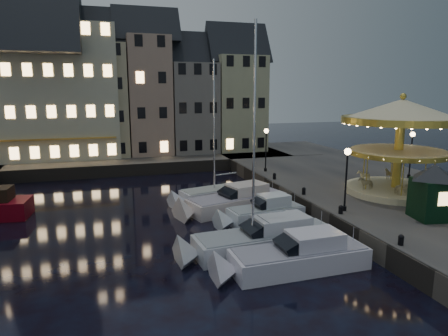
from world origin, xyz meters
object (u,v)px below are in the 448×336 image
object	(u,v)px
ticket_kiosk	(434,182)
motorboat_c	(260,240)
streetlamp_d	(411,148)
bollard_a	(401,239)
streetlamp_b	(347,170)
motorboat_e	(233,202)
streetlamp_c	(266,144)
motorboat_f	(216,195)
bollard_c	(304,191)
motorboat_d	(260,215)
carousel	(401,128)
bollard_b	(341,209)
motorboat_b	(292,259)
bollard_d	(274,176)

from	to	relation	value
ticket_kiosk	motorboat_c	bearing A→B (deg)	173.98
streetlamp_d	bollard_a	size ratio (longest dim) A/B	7.32
streetlamp_b	motorboat_e	bearing A→B (deg)	133.19
streetlamp_c	motorboat_f	size ratio (longest dim) A/B	0.39
motorboat_e	bollard_c	bearing A→B (deg)	-17.66
streetlamp_d	motorboat_d	world-z (taller)	streetlamp_d
motorboat_e	motorboat_f	bearing A→B (deg)	101.30
streetlamp_b	motorboat_c	size ratio (longest dim) A/B	0.33
streetlamp_d	ticket_kiosk	bearing A→B (deg)	-125.56
motorboat_c	motorboat_f	world-z (taller)	motorboat_c
carousel	motorboat_e	bearing A→B (deg)	165.06
streetlamp_b	streetlamp_c	bearing A→B (deg)	90.00
carousel	streetlamp_b	bearing A→B (deg)	-155.74
bollard_b	motorboat_e	size ratio (longest dim) A/B	0.06
motorboat_f	streetlamp_c	bearing A→B (deg)	35.59
motorboat_b	motorboat_c	world-z (taller)	motorboat_c
bollard_b	ticket_kiosk	xyz separation A→B (m)	(4.76, -2.49, 2.00)
streetlamp_b	motorboat_c	xyz separation A→B (m)	(-6.73, -1.84, -3.34)
motorboat_c	motorboat_e	distance (m)	8.05
streetlamp_d	bollard_d	distance (m)	12.51
streetlamp_d	motorboat_f	xyz separation A→B (m)	(-17.63, 1.97, -3.49)
bollard_d	carousel	xyz separation A→B (m)	(7.02, -7.11, 4.70)
streetlamp_d	carousel	world-z (taller)	carousel
streetlamp_d	motorboat_e	distance (m)	17.42
streetlamp_c	carousel	xyz separation A→B (m)	(6.42, -10.61, 2.29)
bollard_c	bollard_b	bearing A→B (deg)	-90.00
streetlamp_b	ticket_kiosk	distance (m)	5.14
bollard_d	ticket_kiosk	world-z (taller)	ticket_kiosk
streetlamp_b	ticket_kiosk	bearing A→B (deg)	-35.74
motorboat_f	bollard_a	bearing A→B (deg)	-69.04
streetlamp_b	motorboat_c	distance (m)	7.74
motorboat_e	ticket_kiosk	world-z (taller)	ticket_kiosk
streetlamp_c	bollard_b	size ratio (longest dim) A/B	7.32
streetlamp_b	carousel	xyz separation A→B (m)	(6.42, 2.89, 2.29)
streetlamp_d	bollard_c	world-z (taller)	streetlamp_d
streetlamp_d	motorboat_b	world-z (taller)	streetlamp_d
streetlamp_b	bollard_c	size ratio (longest dim) A/B	7.32
streetlamp_b	bollard_a	xyz separation A→B (m)	(-0.60, -6.00, -2.41)
bollard_c	bollard_d	world-z (taller)	same
streetlamp_c	streetlamp_d	size ratio (longest dim) A/B	1.00
streetlamp_c	bollard_a	bearing A→B (deg)	-91.76
motorboat_f	ticket_kiosk	bearing A→B (deg)	-48.74
bollard_c	motorboat_f	bearing A→B (deg)	142.07
streetlamp_b	motorboat_d	xyz separation A→B (m)	(-4.85, 2.73, -3.38)
streetlamp_d	carousel	bearing A→B (deg)	-139.92
motorboat_c	ticket_kiosk	bearing A→B (deg)	-6.02
bollard_a	motorboat_f	size ratio (longest dim) A/B	0.05
bollard_b	bollard_a	bearing A→B (deg)	-90.00
motorboat_e	ticket_kiosk	size ratio (longest dim) A/B	2.30
bollard_c	ticket_kiosk	size ratio (longest dim) A/B	0.15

